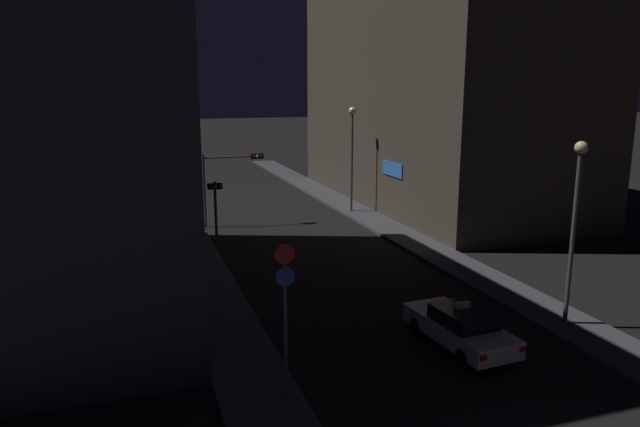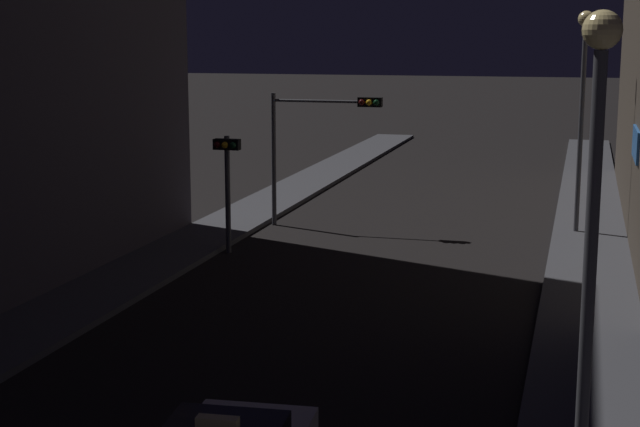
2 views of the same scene
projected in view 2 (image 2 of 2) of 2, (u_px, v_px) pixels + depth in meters
name	position (u px, v px, depth m)	size (l,w,h in m)	color
sidewalk_left	(230.00, 224.00, 33.49)	(2.34, 60.56, 0.16)	#424247
sidewalk_right	(589.00, 243.00, 30.39)	(2.34, 60.56, 0.16)	#424247
traffic_light_overhead	(317.00, 130.00, 32.65)	(3.85, 0.42, 4.57)	#47474C
traffic_light_left_kerb	(227.00, 169.00, 28.92)	(0.80, 0.42, 3.55)	#47474C
street_lamp_near_block	(593.00, 214.00, 11.25)	(0.45, 0.45, 6.66)	#47474C
street_lamp_far_block	(583.00, 82.00, 30.96)	(0.51, 0.51, 7.10)	#47474C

